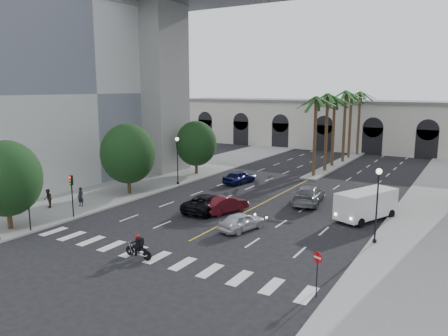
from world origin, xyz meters
TOP-DOWN VIEW (x-y plane):
  - ground at (0.00, 0.00)m, footprint 140.00×140.00m
  - sidewalk_left at (-15.00, 15.00)m, footprint 8.00×100.00m
  - sidewalk_right at (15.00, 15.00)m, footprint 8.00×100.00m
  - median at (0.00, 38.00)m, footprint 2.00×24.00m
  - building_left at (-27.00, 12.00)m, footprint 16.50×32.50m
  - pier_building at (0.00, 55.00)m, footprint 71.00×10.50m
  - bridge at (3.42, 22.00)m, footprint 75.00×13.00m
  - palm_a at (0.00, 28.00)m, footprint 3.20×3.20m
  - palm_b at (0.10, 32.00)m, footprint 3.20×3.20m
  - palm_c at (-0.20, 36.00)m, footprint 3.20×3.20m
  - palm_d at (0.15, 40.00)m, footprint 3.20×3.20m
  - palm_e at (-0.10, 44.00)m, footprint 3.20×3.20m
  - palm_f at (0.20, 48.00)m, footprint 3.20×3.20m
  - street_tree_near at (-13.00, -3.00)m, footprint 5.20×5.20m
  - street_tree_mid at (-13.00, 10.00)m, footprint 5.44×5.44m
  - street_tree_far at (-13.00, 22.00)m, footprint 5.04×5.04m
  - lamp_post_left_far at (-11.40, 16.00)m, footprint 0.40×0.40m
  - lamp_post_right at (11.40, 8.00)m, footprint 0.40×0.40m
  - traffic_signal_near at (-11.30, -2.50)m, footprint 0.25×0.18m
  - traffic_signal_far at (-11.30, 1.50)m, footprint 0.25×0.18m
  - motorcycle_rider at (-0.92, -2.16)m, footprint 2.17×0.58m
  - car_a at (2.02, 6.06)m, footprint 2.58×4.28m
  - car_b at (-1.50, 9.51)m, footprint 2.78×4.70m
  - car_c at (-2.92, 9.05)m, footprint 2.55×5.53m
  - car_d at (3.70, 16.04)m, footprint 3.40×6.20m
  - car_e at (-5.99, 20.27)m, footprint 2.47×4.62m
  - cargo_van at (9.48, 13.52)m, footprint 4.18×6.07m
  - pedestrian_a at (-13.38, 4.13)m, footprint 0.67×0.47m
  - pedestrian_b at (-15.47, 2.30)m, footprint 1.03×1.00m
  - do_not_enter_sign at (10.50, -1.50)m, footprint 0.57×0.26m

SIDE VIEW (x-z plane):
  - ground at x=0.00m, z-range 0.00..0.00m
  - sidewalk_left at x=-15.00m, z-range 0.00..0.15m
  - sidewalk_right at x=15.00m, z-range 0.00..0.15m
  - median at x=0.00m, z-range 0.00..0.20m
  - car_a at x=2.02m, z-range 0.00..1.36m
  - motorcycle_rider at x=-0.92m, z-range -0.07..1.49m
  - car_b at x=-1.50m, z-range 0.00..1.46m
  - car_e at x=-5.99m, z-range 0.00..1.49m
  - car_c at x=-2.92m, z-range 0.00..1.54m
  - car_d at x=3.70m, z-range 0.00..1.70m
  - pedestrian_b at x=-15.47m, z-range 0.15..1.83m
  - pedestrian_a at x=-13.38m, z-range 0.15..1.89m
  - cargo_van at x=9.48m, z-range 0.14..2.57m
  - do_not_enter_sign at x=10.50m, z-range 0.56..3.04m
  - traffic_signal_near at x=-11.30m, z-range 0.69..4.34m
  - traffic_signal_far at x=-11.30m, z-range 0.69..4.34m
  - lamp_post_left_far at x=-11.40m, z-range 0.55..5.90m
  - lamp_post_right at x=11.40m, z-range 0.55..5.90m
  - street_tree_far at x=-13.00m, z-range 0.56..7.24m
  - street_tree_near at x=-13.00m, z-range 0.58..7.47m
  - street_tree_mid at x=-13.00m, z-range 0.61..7.81m
  - pier_building at x=0.00m, z-range 0.02..8.52m
  - palm_c at x=-0.20m, z-range 3.86..13.96m
  - palm_a at x=0.00m, z-range 3.95..14.25m
  - palm_e at x=-0.10m, z-range 3.99..14.39m
  - palm_b at x=0.10m, z-range 4.07..14.67m
  - palm_f at x=0.20m, z-range 4.11..14.81m
  - palm_d at x=0.15m, z-range 4.20..15.10m
  - building_left at x=-27.00m, z-range 0.01..20.61m
  - bridge at x=3.42m, z-range 5.51..31.51m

